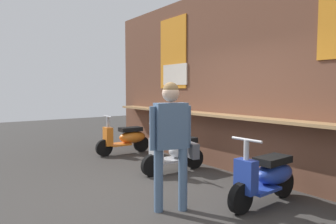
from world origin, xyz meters
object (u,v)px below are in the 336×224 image
object	(u,v)px
scooter_orange	(126,138)
scooter_silver	(177,152)
scooter_blue	(267,176)
shopper_with_handbag	(172,133)

from	to	relation	value
scooter_orange	scooter_silver	world-z (taller)	same
scooter_blue	shopper_with_handbag	world-z (taller)	shopper_with_handbag
scooter_orange	shopper_with_handbag	xyz separation A→B (m)	(3.52, -1.23, 0.64)
scooter_orange	scooter_blue	size ratio (longest dim) A/B	1.00
scooter_silver	shopper_with_handbag	size ratio (longest dim) A/B	0.83
shopper_with_handbag	scooter_silver	bearing A→B (deg)	-26.43
scooter_silver	scooter_blue	world-z (taller)	same
scooter_orange	scooter_silver	distance (m)	2.06
scooter_orange	scooter_silver	bearing A→B (deg)	93.15
scooter_silver	shopper_with_handbag	world-z (taller)	shopper_with_handbag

